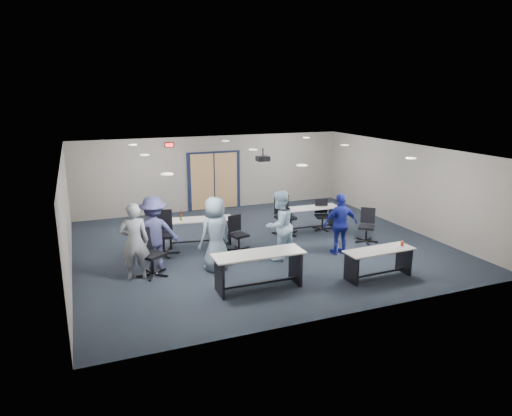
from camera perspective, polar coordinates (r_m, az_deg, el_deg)
name	(u,v)px	position (r m, az deg, el deg)	size (l,w,h in m)	color
floor	(260,245)	(13.07, 0.44, -4.65)	(10.00, 10.00, 0.00)	#1B222B
back_wall	(214,173)	(16.87, -5.31, 4.39)	(10.00, 0.04, 2.70)	gray
front_wall	(349,250)	(8.85, 11.50, -5.14)	(10.00, 0.04, 2.70)	gray
left_wall	(66,217)	(11.82, -22.63, -1.02)	(0.04, 9.00, 2.70)	gray
right_wall	(405,186)	(15.25, 18.17, 2.66)	(0.04, 9.00, 2.70)	gray
ceiling	(260,151)	(12.45, 0.47, 7.18)	(10.00, 9.00, 0.04)	white
double_door	(214,181)	(16.89, -5.25, 3.37)	(2.00, 0.07, 2.20)	#101832
exit_sign	(169,145)	(16.28, -10.80, 7.75)	(0.32, 0.07, 0.18)	black
ceiling_projector	(263,158)	(13.06, 0.87, 6.21)	(0.35, 0.32, 0.37)	black
ceiling_can_lights	(256,151)	(12.69, 0.04, 7.18)	(6.24, 5.74, 0.02)	silver
table_front_left	(259,264)	(10.13, 0.33, -7.05)	(2.04, 0.70, 0.82)	#A29F99
table_front_right	(379,258)	(11.11, 15.12, -6.08)	(1.73, 0.63, 0.81)	#A29F99
table_back_left	(199,227)	(13.06, -7.10, -2.36)	(1.94, 0.90, 1.04)	#A29F99
table_back_right	(311,214)	(14.46, 6.87, -0.81)	(1.82, 0.67, 0.73)	#A29F99
chair_back_a	(163,233)	(12.39, -11.52, -3.14)	(0.75, 0.75, 1.19)	black
chair_back_b	(239,234)	(12.48, -2.15, -3.24)	(0.61, 0.61, 0.97)	black
chair_back_c	(286,216)	(13.86, 3.72, -1.02)	(0.74, 0.74, 1.17)	black
chair_back_d	(323,215)	(14.51, 8.34, -0.88)	(0.61, 0.61, 0.96)	black
chair_loose_left	(152,253)	(11.07, -12.89, -5.53)	(0.71, 0.71, 1.13)	black
chair_loose_right	(367,226)	(13.56, 13.67, -2.17)	(0.62, 0.62, 0.99)	black
person_gray	(134,242)	(10.86, -14.97, -4.09)	(0.67, 0.44, 1.83)	gray
person_plaid	(216,234)	(11.11, -5.08, -3.22)	(0.89, 0.58, 1.83)	slate
person_lightblue	(279,225)	(11.75, 2.93, -2.19)	(0.89, 0.69, 1.83)	#C0E7FF
person_navy	(340,224)	(12.36, 10.52, -2.00)	(0.97, 0.40, 1.66)	navy
person_back	(154,233)	(11.41, -12.61, -3.04)	(1.18, 0.68, 1.83)	#434478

